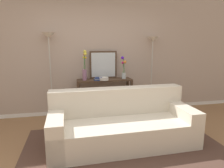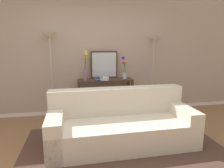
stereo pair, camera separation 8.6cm
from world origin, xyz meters
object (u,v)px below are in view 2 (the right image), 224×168
vase_tall_flowers (85,67)px  floor_lamp_left (50,52)px  wall_mirror (104,65)px  vase_short_flowers (125,69)px  console_table (105,91)px  fruit_bowl (104,79)px  couch (121,125)px  book_row_under_console (92,113)px  floor_lamp_right (154,54)px  book_stack (99,79)px

vase_tall_flowers → floor_lamp_left: bearing=174.4°
wall_mirror → vase_short_flowers: (0.44, -0.15, -0.10)m
floor_lamp_left → vase_tall_flowers: 0.80m
console_table → fruit_bowl: 0.32m
couch → book_row_under_console: size_ratio=6.06×
console_table → fruit_bowl: bearing=-108.8°
couch → vase_tall_flowers: size_ratio=3.57×
console_table → floor_lamp_right: floor_lamp_right is taller
book_row_under_console → couch: bearing=-75.5°
floor_lamp_right → vase_tall_flowers: (-1.58, -0.07, -0.28)m
wall_mirror → fruit_bowl: wall_mirror is taller
couch → vase_short_flowers: bearing=73.8°
couch → floor_lamp_left: size_ratio=1.26×
couch → console_table: 1.40m
couch → book_stack: (-0.20, 1.29, 0.56)m
couch → floor_lamp_left: 2.18m
couch → floor_lamp_right: floor_lamp_right is taller
console_table → floor_lamp_left: 1.46m
vase_short_flowers → book_stack: size_ratio=2.48×
vase_tall_flowers → book_row_under_console: vase_tall_flowers is taller
fruit_bowl → book_row_under_console: bearing=158.7°
wall_mirror → book_stack: 0.39m
console_table → wall_mirror: size_ratio=1.97×
floor_lamp_left → fruit_bowl: floor_lamp_left is taller
vase_short_flowers → wall_mirror: bearing=161.7°
floor_lamp_left → vase_tall_flowers: size_ratio=2.83×
floor_lamp_left → wall_mirror: 1.20m
vase_tall_flowers → book_stack: (0.29, -0.05, -0.26)m
wall_mirror → book_row_under_console: bearing=-154.9°
couch → floor_lamp_right: (1.10, 1.41, 1.09)m
vase_short_flowers → book_row_under_console: vase_short_flowers is taller
wall_mirror → vase_tall_flowers: vase_tall_flowers is taller
fruit_bowl → vase_short_flowers: bearing=12.4°
vase_short_flowers → book_stack: 0.63m
vase_short_flowers → book_row_under_console: 1.25m
floor_lamp_left → wall_mirror: bearing=5.1°
fruit_bowl → console_table: bearing=71.2°
couch → book_stack: bearing=98.7°
fruit_bowl → floor_lamp_left: bearing=172.5°
vase_short_flowers → book_row_under_console: size_ratio=1.32×
console_table → wall_mirror: bearing=90.4°
couch → fruit_bowl: bearing=93.6°
floor_lamp_left → book_row_under_console: size_ratio=4.80×
vase_short_flowers → couch: bearing=-106.2°
floor_lamp_left → floor_lamp_right: (2.30, 0.00, -0.05)m
floor_lamp_right → fruit_bowl: size_ratio=8.59×
floor_lamp_left → vase_tall_flowers: (0.72, -0.07, -0.33)m
vase_tall_flowers → fruit_bowl: size_ratio=3.16×
floor_lamp_left → fruit_bowl: 1.27m
couch → floor_lamp_right: size_ratio=1.31×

